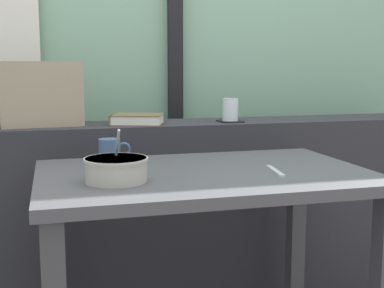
{
  "coord_description": "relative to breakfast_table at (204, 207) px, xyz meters",
  "views": [
    {
      "loc": [
        -0.56,
        -1.63,
        1.07
      ],
      "look_at": [
        -0.01,
        0.41,
        0.76
      ],
      "focal_mm": 48.51,
      "sensor_mm": 36.0,
      "label": 1
    }
  ],
  "objects": [
    {
      "name": "outdoor_backdrop",
      "position": [
        0.09,
        1.09,
        0.79
      ],
      "size": [
        4.8,
        0.08,
        2.8
      ],
      "primitive_type": "cube",
      "color": "#84B293",
      "rests_on": "ground"
    },
    {
      "name": "window_divider_post",
      "position": [
        0.15,
        1.02,
        0.69
      ],
      "size": [
        0.07,
        0.05,
        2.6
      ],
      "primitive_type": "cube",
      "color": "black",
      "rests_on": "ground"
    },
    {
      "name": "dark_console_ledge",
      "position": [
        0.09,
        0.59,
        -0.2
      ],
      "size": [
        2.8,
        0.3,
        0.83
      ],
      "primitive_type": "cube",
      "color": "#2D2D33",
      "rests_on": "ground"
    },
    {
      "name": "breakfast_table",
      "position": [
        0.0,
        0.0,
        0.0
      ],
      "size": [
        1.07,
        0.69,
        0.74
      ],
      "color": "#414145",
      "rests_on": "ground"
    },
    {
      "name": "coaster_square",
      "position": [
        0.28,
        0.55,
        0.22
      ],
      "size": [
        0.1,
        0.1,
        0.0
      ],
      "primitive_type": "cube",
      "color": "black",
      "rests_on": "dark_console_ledge"
    },
    {
      "name": "juice_glass",
      "position": [
        0.28,
        0.55,
        0.27
      ],
      "size": [
        0.07,
        0.07,
        0.1
      ],
      "color": "white",
      "rests_on": "coaster_square"
    },
    {
      "name": "closed_book",
      "position": [
        -0.13,
        0.57,
        0.24
      ],
      "size": [
        0.25,
        0.22,
        0.04
      ],
      "color": "brown",
      "rests_on": "dark_console_ledge"
    },
    {
      "name": "throw_pillow",
      "position": [
        -0.51,
        0.59,
        0.35
      ],
      "size": [
        0.33,
        0.17,
        0.26
      ],
      "primitive_type": "cube",
      "rotation": [
        0.0,
        0.0,
        0.11
      ],
      "color": "tan",
      "rests_on": "dark_console_ledge"
    },
    {
      "name": "soup_bowl",
      "position": [
        -0.3,
        -0.09,
        0.16
      ],
      "size": [
        0.19,
        0.19,
        0.16
      ],
      "color": "#BCB7A8",
      "rests_on": "breakfast_table"
    },
    {
      "name": "fork_utensil",
      "position": [
        0.22,
        -0.07,
        0.12
      ],
      "size": [
        0.04,
        0.17,
        0.01
      ],
      "primitive_type": "cube",
      "rotation": [
        0.0,
        0.0,
        -0.15
      ],
      "color": "silver",
      "rests_on": "breakfast_table"
    },
    {
      "name": "ceramic_mug",
      "position": [
        -0.28,
        0.22,
        0.16
      ],
      "size": [
        0.11,
        0.08,
        0.08
      ],
      "color": "#3D567A",
      "rests_on": "breakfast_table"
    }
  ]
}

